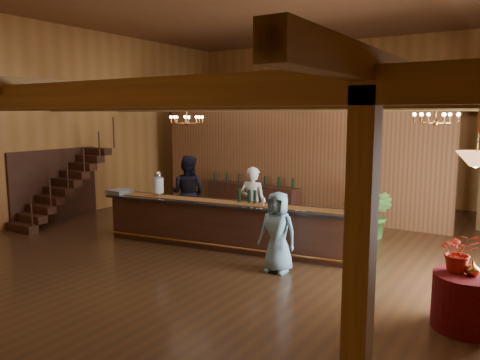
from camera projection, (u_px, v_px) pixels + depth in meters
The scene contains 26 objects.
floor at pixel (243, 245), 10.81m from camera, with size 14.00×14.00×0.00m, color #472A16.
wall_back at pixel (349, 121), 16.28m from camera, with size 12.00×0.10×5.50m, color #B17137.
wall_left at pixel (68, 122), 13.61m from camera, with size 0.10×14.00×5.50m, color #B17137.
beam_grid at pixel (254, 103), 10.78m from camera, with size 11.90×13.90×0.39m.
support_posts at pixel (230, 179), 10.17m from camera, with size 9.20×10.20×3.20m.
partition_wall at pixel (291, 163), 13.78m from camera, with size 9.00×0.18×3.10m, color brown.
staircase at pixel (62, 187), 12.94m from camera, with size 1.00×2.80×2.00m.
backroom_boxes at pixel (323, 189), 15.49m from camera, with size 4.10×0.60×1.10m.
tasting_bar at pixel (228, 225), 10.47m from camera, with size 6.30×1.62×1.05m.
beverage_dispenser at pixel (158, 184), 11.18m from camera, with size 0.26×0.26×0.60m.
glass_rack_tray at pixel (120, 191), 11.57m from camera, with size 0.50×0.50×0.10m, color gray.
raffle_drum at pixel (353, 205), 9.20m from camera, with size 0.34×0.24×0.30m.
bar_bottle_0 at pixel (239, 196), 10.40m from camera, with size 0.07×0.07×0.30m, color black.
bar_bottle_1 at pixel (249, 196), 10.30m from camera, with size 0.07×0.07×0.30m, color black.
bar_bottle_2 at pixel (255, 197), 10.24m from camera, with size 0.07×0.07×0.30m, color black.
backbar_shelf at pixel (252, 199), 14.22m from camera, with size 3.14×0.49×0.88m, color #412118.
round_table at pixel (466, 302), 6.54m from camera, with size 0.91×0.91×0.79m, color #561212.
chandelier_left at pixel (187, 119), 11.35m from camera, with size 0.80×0.80×0.49m.
chandelier_right at pixel (436, 117), 8.60m from camera, with size 0.80×0.80×0.42m.
pendant_lamp at pixel (476, 159), 6.25m from camera, with size 0.52×0.52×0.90m.
bartender at pixel (253, 205), 10.92m from camera, with size 0.65×0.43×1.79m, color white.
staff_second at pixel (188, 193), 12.02m from camera, with size 0.95×0.74×1.95m, color black.
guest at pixel (278, 232), 8.87m from camera, with size 0.76×0.49×1.55m, color #78B5D3.
floor_plant at pixel (378, 215), 11.23m from camera, with size 0.65×0.52×1.18m, color #41742A.
table_flowers at pixel (459, 252), 6.57m from camera, with size 0.52×0.45×0.58m, color #A92210.
table_vase at pixel (473, 264), 6.43m from camera, with size 0.16×0.16×0.33m, color #C6823C.
Camera 1 is at (5.57, -8.89, 3.00)m, focal length 35.00 mm.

